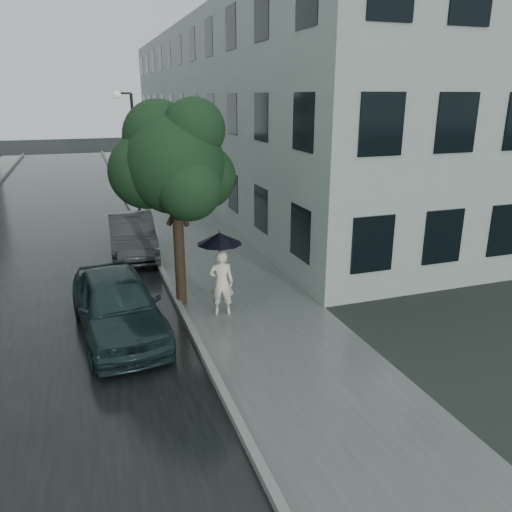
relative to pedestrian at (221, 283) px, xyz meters
name	(u,v)px	position (x,y,z in m)	size (l,w,h in m)	color
ground	(273,346)	(0.62, -2.00, -0.84)	(120.00, 120.00, 0.00)	black
sidewalk	(180,221)	(0.87, 10.00, -0.84)	(3.50, 60.00, 0.01)	slate
kerb_near	(138,223)	(-0.96, 10.00, -0.77)	(0.15, 60.00, 0.15)	slate
asphalt_road	(50,232)	(-4.46, 10.00, -0.84)	(6.85, 60.00, 0.00)	black
building_near	(241,109)	(6.09, 17.50, 3.66)	(7.02, 36.00, 9.00)	#94A19A
pedestrian	(221,283)	(0.00, 0.00, 0.00)	(0.61, 0.40, 1.67)	silver
umbrella	(219,238)	(-0.02, 0.02, 1.14)	(1.32, 1.32, 1.24)	black
street_tree	(174,163)	(-0.83, 1.10, 2.85)	(3.17, 2.88, 5.25)	#332619
lamp_post	(131,149)	(-0.92, 10.70, 2.27)	(0.85, 0.32, 5.46)	black
car_near	(117,304)	(-2.53, -0.32, -0.09)	(1.76, 4.37, 1.49)	#1B2C2E
car_far	(132,235)	(-1.58, 5.82, -0.14)	(1.47, 4.21, 1.39)	#26292B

